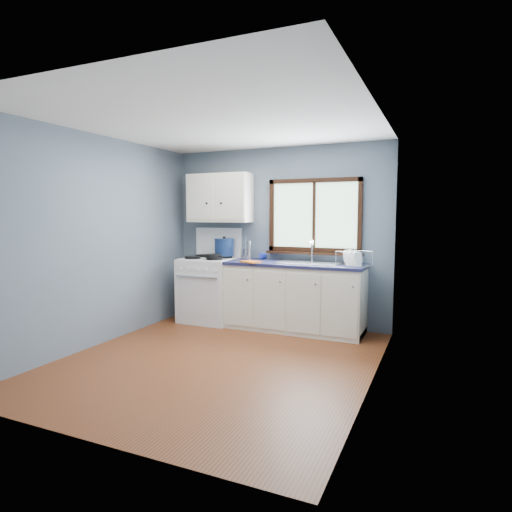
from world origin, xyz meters
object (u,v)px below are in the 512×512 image
at_px(stockpot, 224,247).
at_px(utensil_crock, 246,254).
at_px(gas_range, 209,288).
at_px(thermos, 249,250).
at_px(dish_rack, 353,262).
at_px(base_cabinets, 294,300).
at_px(sink, 308,268).
at_px(skillet, 213,256).

bearing_deg(stockpot, utensil_crock, 19.02).
bearing_deg(gas_range, thermos, 10.66).
distance_m(gas_range, dish_rack, 2.15).
xyz_separation_m(base_cabinets, sink, (0.18, -0.00, 0.45)).
distance_m(sink, stockpot, 1.33).
distance_m(thermos, dish_rack, 1.51).
height_order(gas_range, utensil_crock, gas_range).
bearing_deg(sink, base_cabinets, 179.87).
bearing_deg(skillet, dish_rack, 24.96).
xyz_separation_m(base_cabinets, stockpot, (-1.12, 0.11, 0.68)).
height_order(stockpot, thermos, stockpot).
xyz_separation_m(sink, thermos, (-0.90, 0.09, 0.20)).
distance_m(base_cabinets, stockpot, 1.32).
distance_m(base_cabinets, utensil_crock, 1.02).
xyz_separation_m(base_cabinets, utensil_crock, (-0.82, 0.22, 0.58)).
xyz_separation_m(utensil_crock, thermos, (0.10, -0.12, 0.07)).
xyz_separation_m(stockpot, utensil_crock, (0.31, 0.11, -0.10)).
xyz_separation_m(gas_range, skillet, (0.17, -0.17, 0.49)).
distance_m(base_cabinets, sink, 0.48).
distance_m(base_cabinets, thermos, 0.97).
bearing_deg(sink, utensil_crock, 167.68).
distance_m(gas_range, thermos, 0.82).
height_order(gas_range, skillet, gas_range).
distance_m(skillet, dish_rack, 1.93).
relative_size(stockpot, dish_rack, 0.83).
height_order(stockpot, utensil_crock, utensil_crock).
bearing_deg(dish_rack, thermos, -166.20).
height_order(skillet, utensil_crock, utensil_crock).
relative_size(base_cabinets, stockpot, 4.88).
height_order(sink, stockpot, stockpot).
bearing_deg(gas_range, sink, 0.71).
bearing_deg(utensil_crock, thermos, -51.42).
bearing_deg(thermos, utensil_crock, 128.58).
xyz_separation_m(sink, stockpot, (-1.30, 0.11, 0.23)).
xyz_separation_m(sink, dish_rack, (0.61, -0.03, 0.11)).
relative_size(utensil_crock, thermos, 1.24).
height_order(sink, dish_rack, sink).
distance_m(base_cabinets, skillet, 1.29).
relative_size(sink, dish_rack, 1.85).
bearing_deg(gas_range, base_cabinets, 0.82).
bearing_deg(sink, skillet, -171.74).
height_order(utensil_crock, thermos, utensil_crock).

